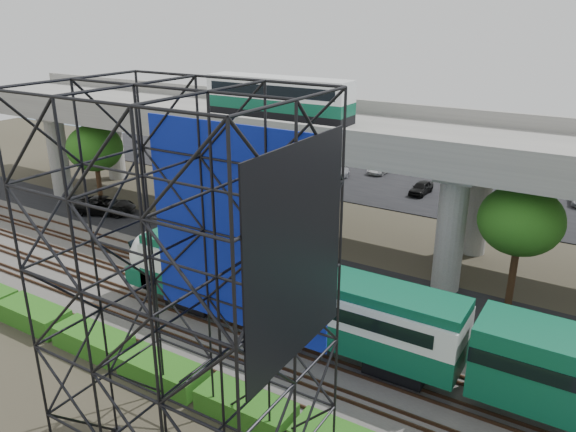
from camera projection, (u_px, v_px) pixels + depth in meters
The scene contains 13 objects.
ground at pixel (204, 334), 31.70m from camera, with size 140.00×140.00×0.00m, color #474233.
ballast_bed at pixel (225, 317), 33.26m from camera, with size 90.00×12.00×0.20m, color slate.
service_road at pixel (298, 265), 40.09m from camera, with size 90.00×5.00×0.08m, color black.
parking_lot at pixel (411, 183), 58.89m from camera, with size 90.00×18.00×0.08m, color black.
harbor_water at pixel (467, 143), 76.51m from camera, with size 140.00×40.00×0.03m, color #486677.
rail_tracks at pixel (225, 314), 33.20m from camera, with size 90.00×9.52×0.16m.
commuter_train at pixel (321, 303), 29.16m from camera, with size 29.30×3.06×4.30m.
overpass at pixel (331, 138), 41.83m from camera, with size 80.00×12.00×12.40m.
scaffold_tower at pixel (185, 306), 19.66m from camera, with size 9.36×6.36×15.00m.
hedge_strip at pixel (163, 370), 27.57m from camera, with size 34.60×1.80×1.20m.
trees at pixel (284, 164), 44.98m from camera, with size 40.94×16.94×7.69m.
suv at pixel (105, 205), 49.90m from camera, with size 2.49×5.40×1.50m, color black.
parked_cars at pixel (413, 179), 58.02m from camera, with size 34.87×9.43×1.24m.
Camera 1 is at (18.37, -20.90, 17.26)m, focal length 35.00 mm.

